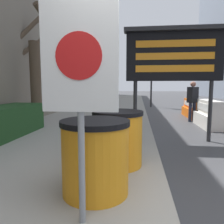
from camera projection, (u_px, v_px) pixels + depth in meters
building_left_facade at (61, 7)px, 11.56m from camera, size 0.40×50.40×11.19m
bare_tree at (36, 69)px, 7.09m from camera, size 2.33×2.51×4.02m
barrel_drum_foreground at (95, 157)px, 2.56m from camera, size 0.81×0.81×0.87m
barrel_drum_middle at (117, 138)px, 3.48m from camera, size 0.81×0.81×0.87m
warning_sign at (80, 72)px, 1.87m from camera, size 0.67×0.08×1.99m
message_board at (174, 56)px, 5.52m from camera, size 2.51×0.36×2.88m
jersey_barrier_white at (209, 115)px, 7.64m from camera, size 0.65×1.76×0.94m
jersey_barrier_orange_far at (192, 109)px, 10.06m from camera, size 0.52×2.18×0.83m
traffic_cone_near at (201, 108)px, 11.26m from camera, size 0.35×0.35×0.63m
traffic_light_near_curb at (152, 66)px, 14.65m from camera, size 0.28×0.44×3.78m
pedestrian_worker at (193, 98)px, 8.70m from camera, size 0.48×0.47×1.61m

